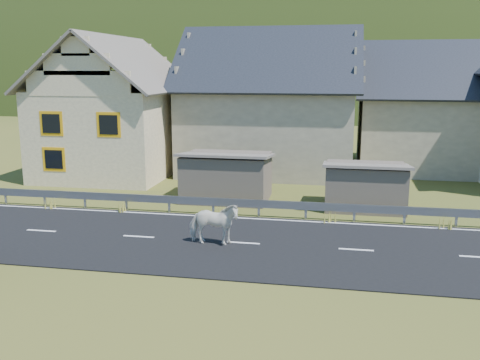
# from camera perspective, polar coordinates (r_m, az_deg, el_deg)

# --- Properties ---
(ground) EXTENTS (160.00, 160.00, 0.00)m
(ground) POSITION_cam_1_polar(r_m,az_deg,el_deg) (19.47, 0.35, -6.84)
(ground) COLOR #364418
(ground) RESTS_ON ground
(road) EXTENTS (60.00, 7.00, 0.04)m
(road) POSITION_cam_1_polar(r_m,az_deg,el_deg) (19.47, 0.35, -6.79)
(road) COLOR black
(road) RESTS_ON ground
(lane_markings) EXTENTS (60.00, 6.60, 0.01)m
(lane_markings) POSITION_cam_1_polar(r_m,az_deg,el_deg) (19.46, 0.35, -6.72)
(lane_markings) COLOR silver
(lane_markings) RESTS_ON road
(guardrail) EXTENTS (28.10, 0.09, 0.75)m
(guardrail) POSITION_cam_1_polar(r_m,az_deg,el_deg) (22.80, 2.02, -2.59)
(guardrail) COLOR #93969B
(guardrail) RESTS_ON ground
(shed_left) EXTENTS (4.30, 3.30, 2.40)m
(shed_left) POSITION_cam_1_polar(r_m,az_deg,el_deg) (25.73, -1.42, 0.31)
(shed_left) COLOR #65574C
(shed_left) RESTS_ON ground
(shed_right) EXTENTS (3.80, 2.90, 2.20)m
(shed_right) POSITION_cam_1_polar(r_m,az_deg,el_deg) (24.74, 13.21, -0.71)
(shed_right) COLOR #65574C
(shed_right) RESTS_ON ground
(house_cream) EXTENTS (7.80, 9.80, 8.30)m
(house_cream) POSITION_cam_1_polar(r_m,az_deg,el_deg) (33.01, -13.25, 8.25)
(house_cream) COLOR #F8E1AF
(house_cream) RESTS_ON ground
(house_stone_a) EXTENTS (10.80, 9.80, 8.90)m
(house_stone_a) POSITION_cam_1_polar(r_m,az_deg,el_deg) (33.47, 3.33, 9.06)
(house_stone_a) COLOR tan
(house_stone_a) RESTS_ON ground
(house_stone_b) EXTENTS (9.80, 8.80, 8.10)m
(house_stone_b) POSITION_cam_1_polar(r_m,az_deg,el_deg) (35.67, 20.06, 7.90)
(house_stone_b) COLOR tan
(house_stone_b) RESTS_ON ground
(mountain) EXTENTS (440.00, 280.00, 260.00)m
(mountain) POSITION_cam_1_polar(r_m,az_deg,el_deg) (199.89, 11.11, 4.05)
(mountain) COLOR #203012
(mountain) RESTS_ON ground
(conifer_patch) EXTENTS (76.00, 50.00, 28.00)m
(conifer_patch) POSITION_cam_1_polar(r_m,az_deg,el_deg) (140.79, -14.05, 11.38)
(conifer_patch) COLOR black
(conifer_patch) RESTS_ON ground
(horse) EXTENTS (0.91, 1.88, 1.56)m
(horse) POSITION_cam_1_polar(r_m,az_deg,el_deg) (19.09, -2.82, -4.66)
(horse) COLOR silver
(horse) RESTS_ON road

